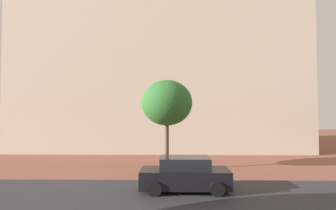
# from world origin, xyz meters

# --- Properties ---
(ground_plane) EXTENTS (120.00, 120.00, 0.00)m
(ground_plane) POSITION_xyz_m (0.00, 10.00, 0.00)
(ground_plane) COLOR brown
(street_asphalt_strip) EXTENTS (120.00, 7.53, 0.00)m
(street_asphalt_strip) POSITION_xyz_m (0.00, 8.53, 0.00)
(street_asphalt_strip) COLOR #2D2D33
(street_asphalt_strip) RESTS_ON ground_plane
(landmark_building) EXTENTS (28.34, 11.56, 37.11)m
(landmark_building) POSITION_xyz_m (-1.86, 27.52, 10.80)
(landmark_building) COLOR beige
(landmark_building) RESTS_ON ground_plane
(car_black) EXTENTS (4.02, 2.00, 1.53)m
(car_black) POSITION_xyz_m (0.47, 10.19, 0.73)
(car_black) COLOR black
(car_black) RESTS_ON ground_plane
(tree_curb_far) EXTENTS (3.20, 3.20, 5.68)m
(tree_curb_far) POSITION_xyz_m (-0.45, 14.99, 4.23)
(tree_curb_far) COLOR brown
(tree_curb_far) RESTS_ON ground_plane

